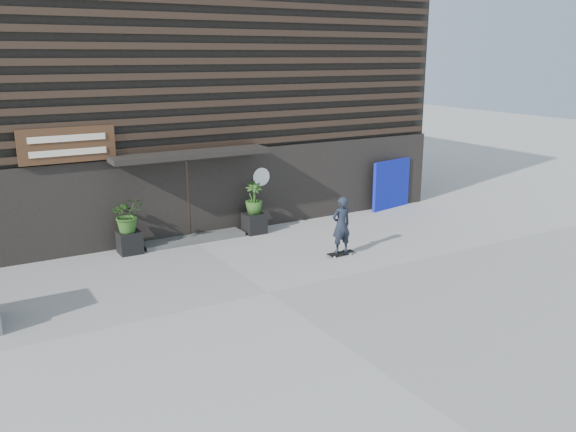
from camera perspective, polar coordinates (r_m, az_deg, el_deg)
ground at (r=13.76m, az=-1.87°, el=-7.29°), size 80.00×80.00×0.00m
entrance_step at (r=17.69m, az=-8.99°, el=-2.12°), size 3.00×0.80×0.12m
planter_pot_left at (r=16.88m, az=-14.78°, el=-2.43°), size 0.60×0.60×0.60m
bamboo_left at (r=16.67m, az=-14.96°, el=0.13°), size 0.86×0.75×0.96m
planter_pot_right at (r=18.19m, az=-3.22°, el=-0.69°), size 0.60×0.60×0.60m
bamboo_right at (r=17.99m, az=-3.26°, el=1.70°), size 0.54×0.54×0.96m
blue_tarp at (r=21.29m, az=9.77°, el=2.98°), size 1.80×0.47×1.70m
building at (r=22.04m, az=-14.65°, el=11.36°), size 18.00×11.00×8.00m
skateboarder at (r=16.00m, az=5.07°, el=-0.88°), size 0.78×0.38×1.63m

